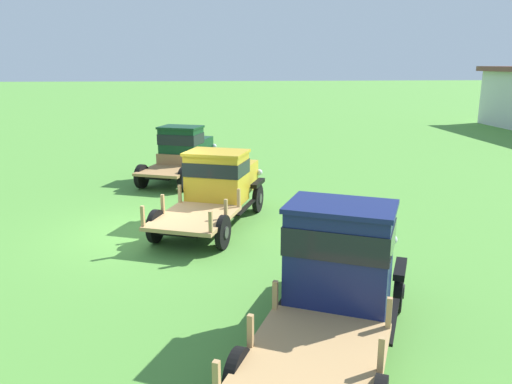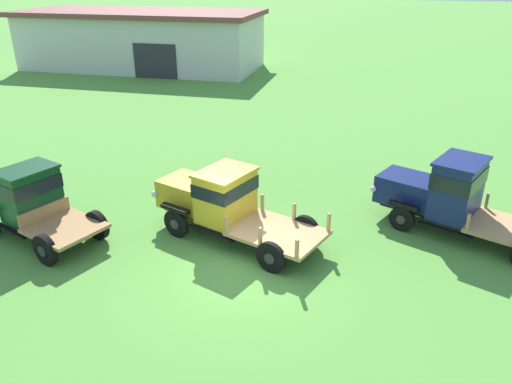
# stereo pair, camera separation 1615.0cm
# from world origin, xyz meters

# --- Properties ---
(ground_plane) EXTENTS (240.00, 240.00, 0.00)m
(ground_plane) POSITION_xyz_m (0.00, 0.00, 0.00)
(ground_plane) COLOR #518E38
(vintage_truck_foreground_near) EXTENTS (4.73, 3.12, 2.12)m
(vintage_truck_foreground_near) POSITION_xyz_m (-6.65, 0.64, 1.10)
(vintage_truck_foreground_near) COLOR black
(vintage_truck_foreground_near) RESTS_ON ground
(vintage_truck_second_in_line) EXTENTS (5.57, 3.46, 2.06)m
(vintage_truck_second_in_line) POSITION_xyz_m (-1.10, 1.92, 1.09)
(vintage_truck_second_in_line) COLOR black
(vintage_truck_second_in_line) RESTS_ON ground
(vintage_truck_midrow_center) EXTENTS (5.76, 3.89, 2.29)m
(vintage_truck_midrow_center) POSITION_xyz_m (5.43, 3.83, 1.15)
(vintage_truck_midrow_center) COLOR black
(vintage_truck_midrow_center) RESTS_ON ground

